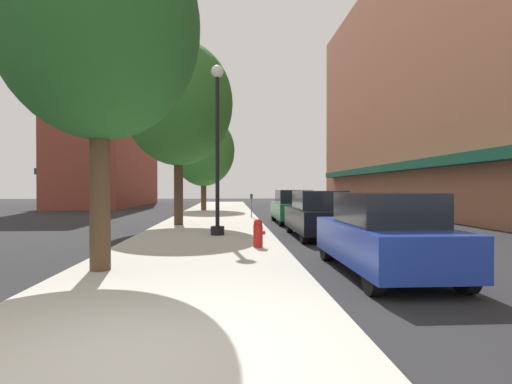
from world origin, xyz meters
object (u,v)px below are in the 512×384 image
at_px(fire_hydrant, 258,233).
at_px(tree_near, 99,26).
at_px(lamppost, 217,146).
at_px(car_black, 318,215).
at_px(parking_meter_near, 251,203).
at_px(car_blue, 384,235).
at_px(tree_mid, 204,151).
at_px(tree_far, 178,103).
at_px(car_green, 293,207).

height_order(fire_hydrant, tree_near, tree_near).
height_order(lamppost, car_black, lamppost).
xyz_separation_m(fire_hydrant, tree_near, (-3.36, -2.88, 4.46)).
bearing_deg(tree_near, lamppost, 69.95).
bearing_deg(parking_meter_near, car_blue, -82.12).
distance_m(lamppost, parking_meter_near, 8.46).
bearing_deg(fire_hydrant, lamppost, 112.02).
bearing_deg(tree_mid, car_blue, -77.08).
distance_m(lamppost, car_blue, 7.45).
bearing_deg(tree_mid, lamppost, -84.58).
bearing_deg(tree_far, car_blue, -61.80).
height_order(fire_hydrant, car_green, car_green).
bearing_deg(tree_mid, fire_hydrant, -81.83).
bearing_deg(tree_near, fire_hydrant, 40.67).
distance_m(lamppost, tree_far, 4.96).
xyz_separation_m(parking_meter_near, car_black, (1.95, -7.97, -0.14)).
bearing_deg(tree_near, parking_meter_near, 74.85).
relative_size(tree_mid, tree_far, 0.86).
bearing_deg(parking_meter_near, car_green, -47.95).
height_order(fire_hydrant, parking_meter_near, parking_meter_near).
distance_m(fire_hydrant, tree_mid, 19.69).
distance_m(parking_meter_near, car_blue, 14.22).
xyz_separation_m(lamppost, tree_mid, (-1.53, 16.08, 1.32)).
height_order(parking_meter_near, car_black, car_black).
distance_m(tree_far, car_blue, 12.36).
bearing_deg(parking_meter_near, lamppost, -101.38).
height_order(parking_meter_near, car_green, car_green).
bearing_deg(fire_hydrant, tree_far, 113.64).
distance_m(tree_mid, car_blue, 23.05).
relative_size(fire_hydrant, tree_far, 0.10).
distance_m(fire_hydrant, car_green, 9.14).
bearing_deg(car_blue, tree_mid, 101.57).
height_order(tree_near, tree_mid, tree_near).
bearing_deg(lamppost, car_blue, -59.70).
relative_size(fire_hydrant, tree_near, 0.11).
bearing_deg(tree_far, car_black, -36.27).
xyz_separation_m(lamppost, parking_meter_near, (1.61, 7.99, -2.25)).
relative_size(lamppost, fire_hydrant, 7.47).
height_order(tree_far, car_black, tree_far).
bearing_deg(car_blue, car_green, 88.65).
distance_m(tree_near, car_green, 13.68).
bearing_deg(car_green, car_black, -88.46).
height_order(car_black, car_green, same).
height_order(tree_mid, car_green, tree_mid).
distance_m(fire_hydrant, tree_far, 9.11).
distance_m(tree_mid, car_green, 12.03).
xyz_separation_m(tree_mid, car_green, (5.08, -10.25, -3.72)).
bearing_deg(car_black, car_blue, -90.57).
height_order(lamppost, car_blue, lamppost).
bearing_deg(fire_hydrant, parking_meter_near, 87.93).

